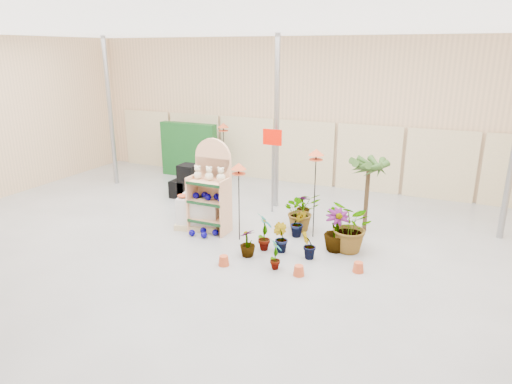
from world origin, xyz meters
TOP-DOWN VIEW (x-y plane):
  - room at (0.00, 0.91)m, footprint 15.20×12.10m
  - display_shelf at (-0.73, 1.29)m, footprint 0.92×0.58m
  - teddy_bears at (-0.71, 1.18)m, footprint 0.80×0.20m
  - gazing_balls_shelf at (-0.73, 1.15)m, footprint 0.80×0.27m
  - gazing_balls_floor at (-0.73, 0.84)m, footprint 0.63×0.39m
  - pallet_stack at (-1.11, 1.37)m, footprint 1.24×1.10m
  - charcoal_planters at (-2.61, 3.09)m, footprint 0.80×0.50m
  - trellis_stock at (-3.80, 5.20)m, footprint 2.00×0.30m
  - offer_sign at (0.10, 2.98)m, footprint 0.50×0.08m
  - bird_table_front at (0.12, 0.98)m, footprint 0.34×0.34m
  - bird_table_right at (1.59, 1.81)m, footprint 0.34×0.34m
  - bird_table_back at (-2.16, 4.60)m, footprint 0.34×0.34m
  - palm at (2.59, 2.66)m, footprint 0.70×0.70m
  - potted_plant_0 at (0.86, 0.69)m, footprint 0.46×0.53m
  - potted_plant_1 at (1.19, 0.77)m, footprint 0.42×0.39m
  - potted_plant_3 at (2.25, 1.28)m, footprint 0.68×0.68m
  - potted_plant_5 at (1.28, 1.68)m, footprint 0.44×0.40m
  - potted_plant_6 at (1.20, 2.10)m, footprint 1.14×1.11m
  - potted_plant_7 at (0.65, 0.28)m, footprint 0.45×0.45m
  - potted_plant_8 at (1.40, -0.05)m, footprint 0.36×0.41m
  - potted_plant_9 at (1.84, 0.66)m, footprint 0.38×0.41m
  - potted_plant_10 at (2.55, 1.36)m, footprint 1.36×1.35m
  - potted_plant_11 at (0.99, 2.90)m, footprint 0.46×0.46m

SIDE VIEW (x-z plane):
  - gazing_balls_floor at x=-0.73m, z-range 0.00..0.15m
  - potted_plant_7 at x=0.65m, z-range 0.00..0.59m
  - potted_plant_9 at x=1.84m, z-range 0.00..0.59m
  - potted_plant_11 at x=0.99m, z-range 0.00..0.61m
  - potted_plant_1 at x=1.19m, z-range 0.00..0.62m
  - potted_plant_8 at x=1.40m, z-range 0.00..0.65m
  - potted_plant_5 at x=1.28m, z-range 0.00..0.66m
  - pallet_stack at x=-1.11m, z-range -0.01..0.78m
  - charcoal_planters at x=-2.61m, z-range -0.08..0.92m
  - potted_plant_0 at x=0.86m, z-range 0.00..0.84m
  - potted_plant_3 at x=2.25m, z-range 0.00..0.92m
  - potted_plant_6 at x=1.20m, z-range 0.00..0.96m
  - potted_plant_10 at x=2.55m, z-range 0.00..1.14m
  - gazing_balls_shelf at x=-0.73m, z-range 0.78..0.93m
  - trellis_stock at x=-3.80m, z-range 0.00..1.80m
  - display_shelf at x=-0.73m, z-range -0.09..2.09m
  - teddy_bears at x=-0.71m, z-range 1.21..1.55m
  - offer_sign at x=0.10m, z-range 0.47..2.67m
  - palm at x=2.59m, z-range 0.66..2.51m
  - bird_table_front at x=0.12m, z-range 0.76..2.54m
  - bird_table_back at x=-2.16m, z-range 0.85..2.85m
  - bird_table_right at x=1.59m, z-range 0.88..2.93m
  - room at x=0.00m, z-range -0.14..4.56m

